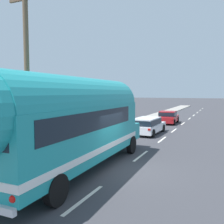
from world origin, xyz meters
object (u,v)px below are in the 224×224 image
object	(u,v)px
painted_bus	(70,120)
car_second	(168,117)
utility_pole	(27,72)
car_lead	(147,125)

from	to	relation	value
painted_bus	car_second	distance (m)	19.06
painted_bus	utility_pole	bearing A→B (deg)	171.76
car_lead	utility_pole	bearing A→B (deg)	-103.89
painted_bus	car_second	xyz separation A→B (m)	(0.14, 18.99, -1.57)
utility_pole	car_second	world-z (taller)	utility_pole
painted_bus	car_second	bearing A→B (deg)	89.57
utility_pole	painted_bus	bearing A→B (deg)	-8.24
utility_pole	painted_bus	xyz separation A→B (m)	(2.60, -0.38, -2.12)
car_lead	painted_bus	bearing A→B (deg)	-90.33
painted_bus	car_lead	world-z (taller)	painted_bus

